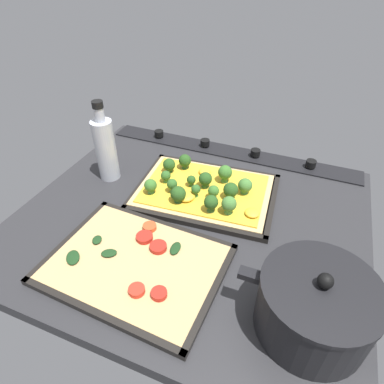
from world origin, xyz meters
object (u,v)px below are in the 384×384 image
Objects in this scene: baking_tray_front at (205,193)px; broccoli_pizza at (204,188)px; baking_tray_back at (136,265)px; oil_bottle at (106,148)px; cooking_pot at (315,307)px; veggie_pizza_back at (136,262)px.

baking_tray_front is 1.08× the size of broccoli_pizza.
baking_tray_front is 1.04× the size of baking_tray_back.
oil_bottle is at bearing -48.44° from baking_tray_back.
oil_bottle reaches higher than baking_tray_back.
broccoli_pizza reaches higher than baking_tray_front.
oil_bottle reaches higher than broccoli_pizza.
oil_bottle is (26.39, 1.70, 6.59)cm from broccoli_pizza.
broccoli_pizza is 26.60cm from baking_tray_back.
baking_tray_front is at bearing -43.62° from cooking_pot.
broccoli_pizza is 38.70cm from cooking_pot.
broccoli_pizza is 0.96× the size of baking_tray_back.
baking_tray_front is 1.93cm from broccoli_pizza.
veggie_pizza_back reaches higher than baking_tray_back.
broccoli_pizza is 26.39cm from veggie_pizza_back.
broccoli_pizza is at bearing -100.31° from baking_tray_back.
broccoli_pizza is 27.26cm from oil_bottle.
veggie_pizza_back is 33.42cm from oil_bottle.
cooking_pot reaches higher than baking_tray_front.
veggie_pizza_back is at bearing -94.36° from baking_tray_back.
oil_bottle is (26.52, 2.26, 8.44)cm from baking_tray_front.
baking_tray_front is 39.19cm from cooking_pot.
veggie_pizza_back is at bearing 131.78° from oil_bottle.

